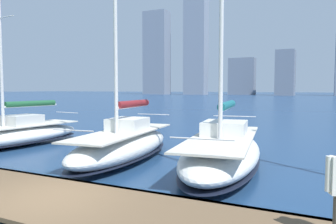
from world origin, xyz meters
TOP-DOWN VIEW (x-y plane):
  - ground_plane at (0.00, 0.00)m, footprint 600.00×600.00m
  - dock_pier at (-0.00, -0.10)m, footprint 28.00×2.80m
  - city_skyline at (3.32, -159.61)m, footprint 171.52×20.20m
  - sailboat_teal at (-2.29, -6.68)m, footprint 3.92×8.89m
  - sailboat_maroon at (2.11, -6.35)m, footprint 3.34×8.20m
  - sailboat_forest at (9.56, -6.84)m, footprint 3.31×8.62m

SIDE VIEW (x-z plane):
  - ground_plane at x=0.00m, z-range 0.00..0.00m
  - dock_pier at x=0.00m, z-range 0.24..0.84m
  - sailboat_forest at x=9.56m, z-range -4.67..5.99m
  - sailboat_teal at x=-2.29m, z-range -5.83..7.32m
  - sailboat_maroon at x=2.11m, z-range -5.48..6.98m
  - city_skyline at x=3.32m, z-range -5.36..44.04m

